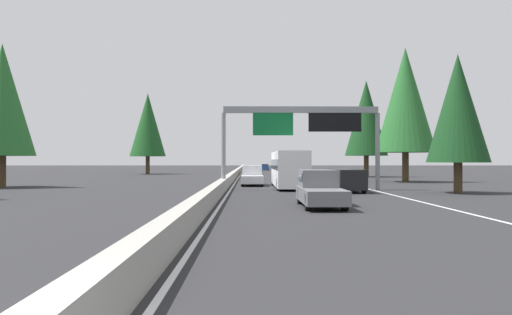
{
  "coord_description": "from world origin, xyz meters",
  "views": [
    {
      "loc": [
        -4.92,
        -1.82,
        2.37
      ],
      "look_at": [
        65.27,
        -2.66,
        2.75
      ],
      "focal_mm": 34.9,
      "sensor_mm": 36.0,
      "label": 1
    }
  ],
  "objects_px": {
    "sedan_far_left": "(251,170)",
    "conifer_left_near": "(2,100)",
    "minivan_distant_a": "(347,179)",
    "bus_near_center": "(289,168)",
    "pickup_mid_left": "(252,176)",
    "conifer_left_mid": "(148,125)",
    "conifer_right_near": "(458,108)",
    "sedan_near_right": "(265,167)",
    "conifer_right_mid": "(405,100)",
    "box_truck_mid_center": "(276,163)",
    "pickup_far_right": "(320,189)",
    "conifer_right_far": "(366,118)",
    "sign_gantry_overhead": "(303,124)",
    "sedan_mid_right": "(249,171)"
  },
  "relations": [
    {
      "from": "sedan_near_right",
      "to": "conifer_right_mid",
      "type": "height_order",
      "value": "conifer_right_mid"
    },
    {
      "from": "bus_near_center",
      "to": "conifer_right_far",
      "type": "distance_m",
      "value": 31.54
    },
    {
      "from": "pickup_far_right",
      "to": "sedan_near_right",
      "type": "bearing_deg",
      "value": 0.05
    },
    {
      "from": "bus_near_center",
      "to": "pickup_mid_left",
      "type": "relative_size",
      "value": 2.05
    },
    {
      "from": "sedan_far_left",
      "to": "conifer_left_near",
      "type": "height_order",
      "value": "conifer_left_near"
    },
    {
      "from": "conifer_right_near",
      "to": "conifer_right_mid",
      "type": "bearing_deg",
      "value": -6.1
    },
    {
      "from": "pickup_mid_left",
      "to": "conifer_left_mid",
      "type": "relative_size",
      "value": 0.41
    },
    {
      "from": "sedan_mid_right",
      "to": "bus_near_center",
      "type": "bearing_deg",
      "value": -174.85
    },
    {
      "from": "sign_gantry_overhead",
      "to": "conifer_left_mid",
      "type": "relative_size",
      "value": 0.92
    },
    {
      "from": "sign_gantry_overhead",
      "to": "pickup_far_right",
      "type": "height_order",
      "value": "sign_gantry_overhead"
    },
    {
      "from": "pickup_mid_left",
      "to": "conifer_left_near",
      "type": "relative_size",
      "value": 0.45
    },
    {
      "from": "pickup_far_right",
      "to": "conifer_right_far",
      "type": "distance_m",
      "value": 47.49
    },
    {
      "from": "minivan_distant_a",
      "to": "conifer_right_mid",
      "type": "bearing_deg",
      "value": -29.77
    },
    {
      "from": "conifer_right_far",
      "to": "conifer_left_near",
      "type": "bearing_deg",
      "value": 125.3
    },
    {
      "from": "minivan_distant_a",
      "to": "conifer_right_far",
      "type": "distance_m",
      "value": 35.52
    },
    {
      "from": "sedan_far_left",
      "to": "pickup_mid_left",
      "type": "xyz_separation_m",
      "value": [
        -40.07,
        -0.01,
        0.23
      ]
    },
    {
      "from": "minivan_distant_a",
      "to": "conifer_left_near",
      "type": "relative_size",
      "value": 0.4
    },
    {
      "from": "sedan_far_left",
      "to": "conifer_right_near",
      "type": "relative_size",
      "value": 0.44
    },
    {
      "from": "sedan_far_left",
      "to": "pickup_mid_left",
      "type": "bearing_deg",
      "value": -179.99
    },
    {
      "from": "box_truck_mid_center",
      "to": "sedan_near_right",
      "type": "bearing_deg",
      "value": 168.78
    },
    {
      "from": "conifer_left_mid",
      "to": "sedan_mid_right",
      "type": "bearing_deg",
      "value": -104.39
    },
    {
      "from": "sedan_mid_right",
      "to": "bus_near_center",
      "type": "xyz_separation_m",
      "value": [
        -38.0,
        -3.43,
        1.03
      ]
    },
    {
      "from": "pickup_mid_left",
      "to": "conifer_left_mid",
      "type": "height_order",
      "value": "conifer_left_mid"
    },
    {
      "from": "bus_near_center",
      "to": "sedan_far_left",
      "type": "height_order",
      "value": "bus_near_center"
    },
    {
      "from": "conifer_right_far",
      "to": "conifer_left_mid",
      "type": "distance_m",
      "value": 37.06
    },
    {
      "from": "conifer_right_near",
      "to": "minivan_distant_a",
      "type": "bearing_deg",
      "value": 79.71
    },
    {
      "from": "sedan_far_left",
      "to": "conifer_right_far",
      "type": "height_order",
      "value": "conifer_right_far"
    },
    {
      "from": "sedan_far_left",
      "to": "conifer_left_near",
      "type": "relative_size",
      "value": 0.35
    },
    {
      "from": "sedan_far_left",
      "to": "conifer_right_far",
      "type": "distance_m",
      "value": 24.39
    },
    {
      "from": "minivan_distant_a",
      "to": "bus_near_center",
      "type": "height_order",
      "value": "bus_near_center"
    },
    {
      "from": "conifer_left_near",
      "to": "box_truck_mid_center",
      "type": "bearing_deg",
      "value": -17.58
    },
    {
      "from": "sedan_mid_right",
      "to": "sedan_near_right",
      "type": "distance_m",
      "value": 35.66
    },
    {
      "from": "conifer_right_mid",
      "to": "conifer_left_near",
      "type": "xyz_separation_m",
      "value": [
        -10.49,
        38.56,
        -1.3
      ]
    },
    {
      "from": "conifer_right_mid",
      "to": "conifer_left_mid",
      "type": "xyz_separation_m",
      "value": [
        31.14,
        34.46,
        -0.52
      ]
    },
    {
      "from": "pickup_mid_left",
      "to": "bus_near_center",
      "type": "bearing_deg",
      "value": -142.91
    },
    {
      "from": "bus_near_center",
      "to": "conifer_left_near",
      "type": "relative_size",
      "value": 0.92
    },
    {
      "from": "minivan_distant_a",
      "to": "conifer_left_near",
      "type": "distance_m",
      "value": 30.33
    },
    {
      "from": "minivan_distant_a",
      "to": "conifer_left_near",
      "type": "bearing_deg",
      "value": 77.4
    },
    {
      "from": "conifer_right_mid",
      "to": "sedan_far_left",
      "type": "bearing_deg",
      "value": 27.02
    },
    {
      "from": "conifer_left_near",
      "to": "conifer_right_far",
      "type": "bearing_deg",
      "value": -54.7
    },
    {
      "from": "pickup_far_right",
      "to": "conifer_right_mid",
      "type": "distance_m",
      "value": 32.53
    },
    {
      "from": "minivan_distant_a",
      "to": "conifer_left_mid",
      "type": "bearing_deg",
      "value": 27.25
    },
    {
      "from": "conifer_left_near",
      "to": "conifer_right_near",
      "type": "bearing_deg",
      "value": -102.11
    },
    {
      "from": "sedan_near_right",
      "to": "conifer_right_far",
      "type": "height_order",
      "value": "conifer_right_far"
    },
    {
      "from": "box_truck_mid_center",
      "to": "conifer_left_mid",
      "type": "xyz_separation_m",
      "value": [
        -48.63,
        24.49,
        6.8
      ]
    },
    {
      "from": "bus_near_center",
      "to": "conifer_right_mid",
      "type": "xyz_separation_m",
      "value": [
        11.33,
        -13.63,
        7.22
      ]
    },
    {
      "from": "sedan_near_right",
      "to": "conifer_right_far",
      "type": "relative_size",
      "value": 0.32
    },
    {
      "from": "sign_gantry_overhead",
      "to": "conifer_left_near",
      "type": "distance_m",
      "value": 26.22
    },
    {
      "from": "pickup_mid_left",
      "to": "sedan_far_left",
      "type": "bearing_deg",
      "value": 0.01
    },
    {
      "from": "pickup_mid_left",
      "to": "pickup_far_right",
      "type": "bearing_deg",
      "value": -171.01
    }
  ]
}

